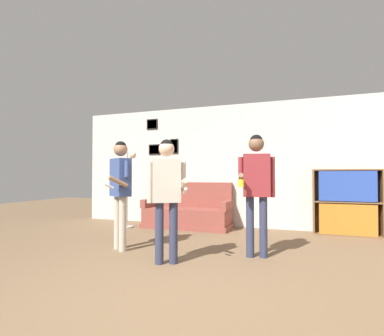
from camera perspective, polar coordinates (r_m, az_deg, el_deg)
name	(u,v)px	position (r m, az deg, el deg)	size (l,w,h in m)	color
ground_plane	(148,310)	(2.80, -8.39, -25.16)	(20.00, 20.00, 0.00)	brown
wall_back	(241,165)	(6.66, 9.29, 0.54)	(7.86, 0.08, 2.70)	beige
couch	(188,213)	(6.60, -0.75, -8.53)	(1.90, 0.80, 0.97)	brown
bookshelf	(346,202)	(6.40, 27.35, -5.81)	(1.18, 0.30, 1.24)	brown
floor_lamp	(127,173)	(6.65, -12.25, -1.02)	(0.36, 0.39, 1.64)	#ADA89E
person_player_foreground_left	(120,183)	(4.67, -13.51, -2.81)	(0.43, 0.59, 1.65)	#B7AD99
person_player_foreground_center	(166,188)	(3.86, -4.88, -3.76)	(0.58, 0.38, 1.59)	#2D334C
person_watcher_holding_cup	(256,181)	(4.24, 12.17, -2.51)	(0.49, 0.49, 1.69)	#2D334C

